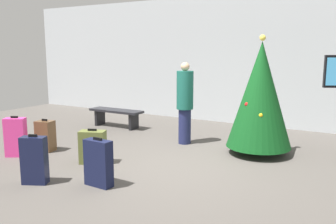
{
  "coord_description": "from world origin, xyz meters",
  "views": [
    {
      "loc": [
        3.04,
        -5.39,
        2.05
      ],
      "look_at": [
        -0.35,
        0.41,
        0.9
      ],
      "focal_mm": 38.39,
      "sensor_mm": 36.0,
      "label": 1
    }
  ],
  "objects_px": {
    "suitcase_3": "(34,160)",
    "suitcase_4": "(98,163)",
    "holiday_tree": "(260,95)",
    "waiting_bench": "(116,114)",
    "suitcase_0": "(93,147)",
    "suitcase_2": "(16,137)",
    "traveller_0": "(185,101)",
    "suitcase_1": "(45,136)"
  },
  "relations": [
    {
      "from": "suitcase_4",
      "to": "waiting_bench",
      "type": "bearing_deg",
      "value": 124.83
    },
    {
      "from": "waiting_bench",
      "to": "suitcase_2",
      "type": "height_order",
      "value": "suitcase_2"
    },
    {
      "from": "traveller_0",
      "to": "suitcase_2",
      "type": "height_order",
      "value": "traveller_0"
    },
    {
      "from": "suitcase_3",
      "to": "suitcase_4",
      "type": "height_order",
      "value": "suitcase_3"
    },
    {
      "from": "suitcase_1",
      "to": "suitcase_2",
      "type": "distance_m",
      "value": 0.59
    },
    {
      "from": "suitcase_3",
      "to": "traveller_0",
      "type": "bearing_deg",
      "value": 75.56
    },
    {
      "from": "waiting_bench",
      "to": "suitcase_4",
      "type": "height_order",
      "value": "suitcase_4"
    },
    {
      "from": "suitcase_2",
      "to": "suitcase_4",
      "type": "distance_m",
      "value": 2.48
    },
    {
      "from": "holiday_tree",
      "to": "suitcase_3",
      "type": "height_order",
      "value": "holiday_tree"
    },
    {
      "from": "holiday_tree",
      "to": "suitcase_2",
      "type": "distance_m",
      "value": 4.86
    },
    {
      "from": "suitcase_0",
      "to": "suitcase_4",
      "type": "distance_m",
      "value": 1.17
    },
    {
      "from": "suitcase_0",
      "to": "suitcase_3",
      "type": "xyz_separation_m",
      "value": [
        -0.08,
        -1.24,
        0.07
      ]
    },
    {
      "from": "suitcase_0",
      "to": "suitcase_4",
      "type": "bearing_deg",
      "value": -43.8
    },
    {
      "from": "suitcase_2",
      "to": "suitcase_4",
      "type": "relative_size",
      "value": 1.05
    },
    {
      "from": "traveller_0",
      "to": "suitcase_2",
      "type": "xyz_separation_m",
      "value": [
        -2.4,
        -2.54,
        -0.57
      ]
    },
    {
      "from": "waiting_bench",
      "to": "suitcase_4",
      "type": "xyz_separation_m",
      "value": [
        2.46,
        -3.54,
        -0.0
      ]
    },
    {
      "from": "traveller_0",
      "to": "suitcase_3",
      "type": "distance_m",
      "value": 3.52
    },
    {
      "from": "holiday_tree",
      "to": "suitcase_0",
      "type": "bearing_deg",
      "value": -138.88
    },
    {
      "from": "suitcase_2",
      "to": "suitcase_3",
      "type": "height_order",
      "value": "suitcase_2"
    },
    {
      "from": "holiday_tree",
      "to": "waiting_bench",
      "type": "bearing_deg",
      "value": 171.68
    },
    {
      "from": "waiting_bench",
      "to": "suitcase_3",
      "type": "height_order",
      "value": "suitcase_3"
    },
    {
      "from": "suitcase_0",
      "to": "suitcase_3",
      "type": "bearing_deg",
      "value": -93.59
    },
    {
      "from": "suitcase_1",
      "to": "suitcase_4",
      "type": "xyz_separation_m",
      "value": [
        2.25,
        -0.94,
        0.04
      ]
    },
    {
      "from": "traveller_0",
      "to": "suitcase_4",
      "type": "bearing_deg",
      "value": -88.94
    },
    {
      "from": "suitcase_1",
      "to": "suitcase_2",
      "type": "height_order",
      "value": "suitcase_2"
    },
    {
      "from": "waiting_bench",
      "to": "suitcase_1",
      "type": "xyz_separation_m",
      "value": [
        0.22,
        -2.6,
        -0.04
      ]
    },
    {
      "from": "suitcase_3",
      "to": "suitcase_4",
      "type": "distance_m",
      "value": 1.01
    },
    {
      "from": "traveller_0",
      "to": "suitcase_1",
      "type": "distance_m",
      "value": 3.03
    },
    {
      "from": "waiting_bench",
      "to": "suitcase_3",
      "type": "bearing_deg",
      "value": -68.75
    },
    {
      "from": "waiting_bench",
      "to": "suitcase_0",
      "type": "distance_m",
      "value": 3.18
    },
    {
      "from": "suitcase_0",
      "to": "suitcase_4",
      "type": "relative_size",
      "value": 0.85
    },
    {
      "from": "suitcase_3",
      "to": "suitcase_4",
      "type": "xyz_separation_m",
      "value": [
        0.92,
        0.43,
        -0.01
      ]
    },
    {
      "from": "traveller_0",
      "to": "waiting_bench",
      "type": "bearing_deg",
      "value": 165.89
    },
    {
      "from": "waiting_bench",
      "to": "suitcase_2",
      "type": "distance_m",
      "value": 3.15
    },
    {
      "from": "suitcase_0",
      "to": "suitcase_3",
      "type": "height_order",
      "value": "suitcase_3"
    },
    {
      "from": "suitcase_3",
      "to": "suitcase_4",
      "type": "relative_size",
      "value": 1.04
    },
    {
      "from": "waiting_bench",
      "to": "traveller_0",
      "type": "distance_m",
      "value": 2.55
    },
    {
      "from": "suitcase_4",
      "to": "suitcase_0",
      "type": "bearing_deg",
      "value": 136.2
    },
    {
      "from": "holiday_tree",
      "to": "suitcase_0",
      "type": "distance_m",
      "value": 3.37
    },
    {
      "from": "suitcase_2",
      "to": "suitcase_3",
      "type": "relative_size",
      "value": 1.02
    },
    {
      "from": "holiday_tree",
      "to": "traveller_0",
      "type": "xyz_separation_m",
      "value": [
        -1.66,
        -0.01,
        -0.24
      ]
    },
    {
      "from": "holiday_tree",
      "to": "waiting_bench",
      "type": "xyz_separation_m",
      "value": [
        -4.07,
        0.59,
        -0.83
      ]
    }
  ]
}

